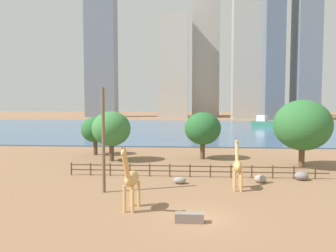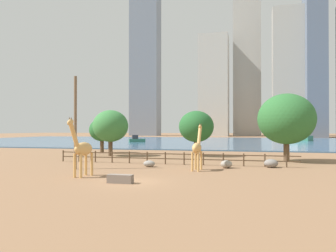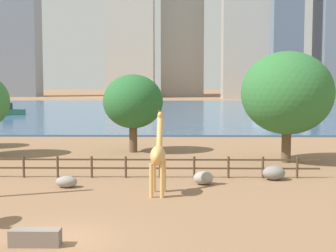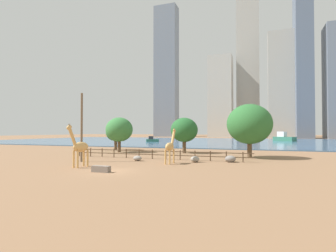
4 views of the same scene
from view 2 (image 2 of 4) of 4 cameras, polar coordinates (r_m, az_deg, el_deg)
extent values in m
plane|color=#8C6647|center=(102.48, 9.53, -2.64)|extent=(400.00, 400.00, 0.00)
cube|color=#3D6084|center=(99.48, 9.39, -2.65)|extent=(180.00, 86.00, 0.20)
cylinder|color=tan|center=(30.76, 4.82, -5.96)|extent=(0.21, 0.21, 1.73)
cylinder|color=tan|center=(30.65, 5.80, -5.98)|extent=(0.21, 0.21, 1.73)
cylinder|color=tan|center=(29.46, 4.25, -6.20)|extent=(0.21, 0.21, 1.73)
cylinder|color=tan|center=(29.35, 5.28, -6.22)|extent=(0.21, 0.21, 1.73)
ellipsoid|color=tan|center=(29.97, 5.04, -3.87)|extent=(0.87, 1.95, 1.00)
cylinder|color=tan|center=(31.03, 5.48, -1.79)|extent=(0.37, 1.13, 1.86)
ellipsoid|color=tan|center=(31.43, 5.64, -0.20)|extent=(0.35, 0.75, 0.63)
cone|color=brown|center=(31.45, 5.50, 0.33)|extent=(0.10, 0.10, 0.18)
cone|color=brown|center=(31.42, 5.78, 0.33)|extent=(0.10, 0.10, 0.18)
cylinder|color=tan|center=(26.27, -14.94, -6.73)|extent=(0.24, 0.24, 1.87)
cylinder|color=tan|center=(26.61, -15.94, -6.65)|extent=(0.24, 0.24, 1.87)
cylinder|color=tan|center=(27.43, -13.13, -6.47)|extent=(0.24, 0.24, 1.87)
cylinder|color=tan|center=(27.76, -14.11, -6.39)|extent=(0.24, 0.24, 1.87)
ellipsoid|color=tan|center=(26.91, -14.51, -3.89)|extent=(1.09, 2.15, 1.08)
cylinder|color=tan|center=(25.91, -16.07, -1.46)|extent=(0.48, 1.19, 2.02)
ellipsoid|color=tan|center=(25.57, -16.65, 0.63)|extent=(0.43, 0.82, 0.67)
cone|color=brown|center=(25.53, -16.50, 1.34)|extent=(0.11, 0.11, 0.20)
cone|color=brown|center=(25.63, -16.79, 1.33)|extent=(0.11, 0.11, 0.20)
cylinder|color=brown|center=(32.10, -15.84, 0.58)|extent=(0.28, 0.28, 8.78)
ellipsoid|color=gray|center=(33.77, 17.51, -6.22)|extent=(1.33, 1.12, 0.84)
ellipsoid|color=gray|center=(32.91, -3.30, -6.56)|extent=(1.18, 0.85, 0.64)
ellipsoid|color=gray|center=(32.42, 10.14, -6.55)|extent=(1.13, 0.99, 0.74)
cube|color=#72665B|center=(23.35, -8.31, -9.09)|extent=(1.80, 0.60, 0.60)
cylinder|color=#4C3826|center=(40.27, -17.80, -4.96)|extent=(0.14, 0.14, 1.30)
cylinder|color=#4C3826|center=(39.22, -15.24, -5.09)|extent=(0.14, 0.14, 1.30)
cylinder|color=#4C3826|center=(38.26, -12.54, -5.21)|extent=(0.14, 0.14, 1.30)
cylinder|color=#4C3826|center=(37.39, -9.71, -5.33)|extent=(0.14, 0.14, 1.30)
cylinder|color=#4C3826|center=(36.60, -6.75, -5.43)|extent=(0.14, 0.14, 1.30)
cylinder|color=#4C3826|center=(35.93, -3.67, -5.53)|extent=(0.14, 0.14, 1.30)
cylinder|color=#4C3826|center=(35.35, -0.48, -5.61)|extent=(0.14, 0.14, 1.30)
cylinder|color=#4C3826|center=(34.89, 2.81, -5.68)|extent=(0.14, 0.14, 1.30)
cylinder|color=#4C3826|center=(34.55, 6.17, -5.72)|extent=(0.14, 0.14, 1.30)
cylinder|color=#4C3826|center=(34.33, 9.59, -5.75)|extent=(0.14, 0.14, 1.30)
cylinder|color=#4C3826|center=(34.22, 13.05, -5.76)|extent=(0.14, 0.14, 1.30)
cylinder|color=#4C3826|center=(34.25, 16.51, -5.75)|extent=(0.14, 0.14, 1.30)
cylinder|color=#4C3826|center=(34.39, 19.95, -5.72)|extent=(0.14, 0.14, 1.30)
cube|color=#4C3826|center=(35.16, 0.56, -4.89)|extent=(26.10, 0.08, 0.10)
cube|color=#4C3826|center=(35.20, 0.56, -5.74)|extent=(26.10, 0.08, 0.10)
cylinder|color=brown|center=(46.83, -9.99, -3.80)|extent=(0.61, 0.61, 2.21)
ellipsoid|color=#387A3D|center=(46.76, -9.98, 0.00)|extent=(4.98, 4.98, 4.49)
cylinder|color=brown|center=(45.70, 4.96, -3.90)|extent=(0.65, 0.65, 2.20)
ellipsoid|color=#26602D|center=(45.62, 4.95, -0.08)|extent=(4.85, 4.85, 4.36)
cylinder|color=brown|center=(40.29, 19.93, -4.21)|extent=(0.66, 0.66, 2.35)
ellipsoid|color=#2D6B33|center=(40.23, 19.92, 1.17)|extent=(6.52, 6.52, 5.87)
cylinder|color=brown|center=(52.70, -11.43, -3.52)|extent=(0.60, 0.60, 2.06)
ellipsoid|color=#26602D|center=(52.63, -11.42, -0.65)|extent=(4.01, 4.01, 3.61)
cube|color=#337259|center=(91.00, -5.42, -2.51)|extent=(4.64, 3.56, 0.89)
cube|color=#333338|center=(90.88, -5.76, -1.90)|extent=(1.91, 1.71, 1.06)
cube|color=#337259|center=(107.60, 21.74, -1.98)|extent=(8.06, 7.39, 1.61)
cube|color=silver|center=(108.11, 21.28, -1.03)|extent=(3.47, 3.34, 1.93)
cube|color=#ADA89E|center=(164.58, 20.50, 8.76)|extent=(15.77, 8.38, 60.56)
cube|color=#ADA89E|center=(191.42, 13.59, 13.51)|extent=(14.67, 11.52, 100.40)
cube|color=slate|center=(195.19, -3.97, 12.53)|extent=(16.41, 10.15, 95.83)
cube|color=#B7B2A8|center=(176.60, 7.99, 6.92)|extent=(15.31, 12.65, 53.39)
cube|color=slate|center=(169.09, 24.15, 16.65)|extent=(8.60, 14.70, 107.20)
camera|label=1|loc=(9.48, -67.59, 22.64)|focal=35.00mm
camera|label=3|loc=(5.64, -32.63, 21.85)|focal=55.00mm
camera|label=4|loc=(5.44, 105.24, 1.38)|focal=28.00mm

